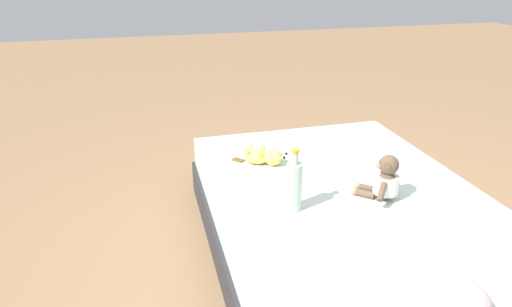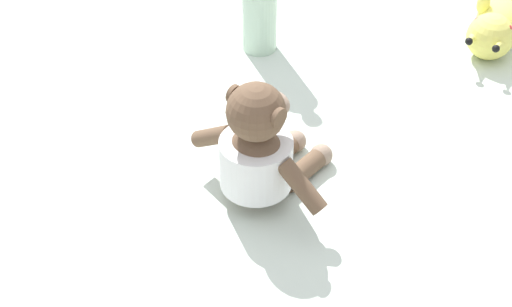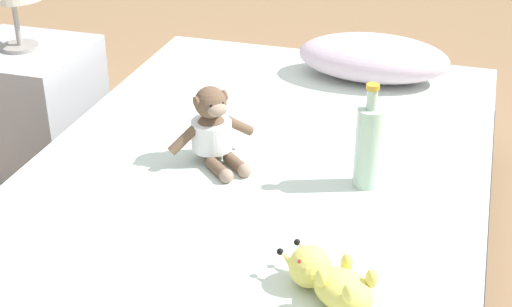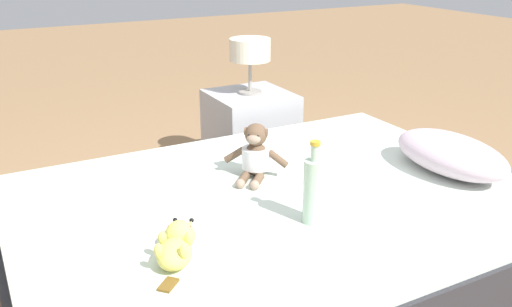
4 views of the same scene
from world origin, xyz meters
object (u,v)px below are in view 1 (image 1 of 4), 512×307
(plush_yellow_creature, at_px, (263,156))
(glass_bottle, at_px, (294,186))
(plush_monkey, at_px, (384,181))
(bed, at_px, (352,234))

(plush_yellow_creature, bearing_deg, glass_bottle, 90.25)
(plush_monkey, xyz_separation_m, plush_yellow_creature, (0.47, -0.53, -0.05))
(bed, bearing_deg, plush_monkey, 174.09)
(glass_bottle, bearing_deg, plush_monkey, 178.49)
(bed, xyz_separation_m, glass_bottle, (0.33, 0.00, 0.33))
(bed, bearing_deg, plush_yellow_creature, -57.66)
(bed, distance_m, plush_yellow_creature, 0.66)
(bed, relative_size, plush_monkey, 8.14)
(bed, relative_size, glass_bottle, 6.73)
(plush_monkey, distance_m, glass_bottle, 0.46)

